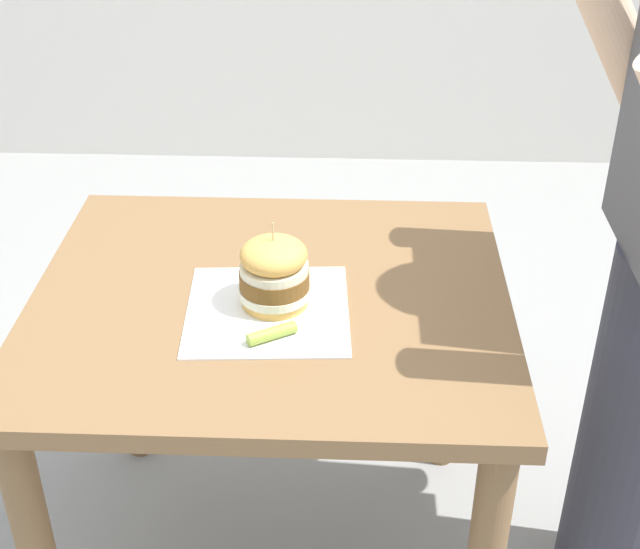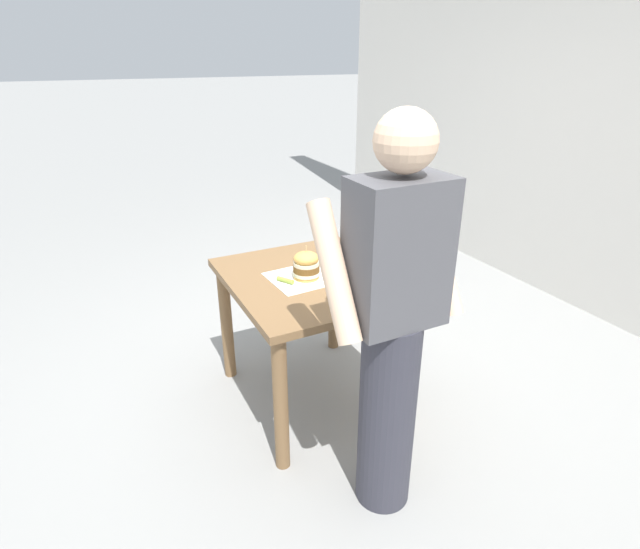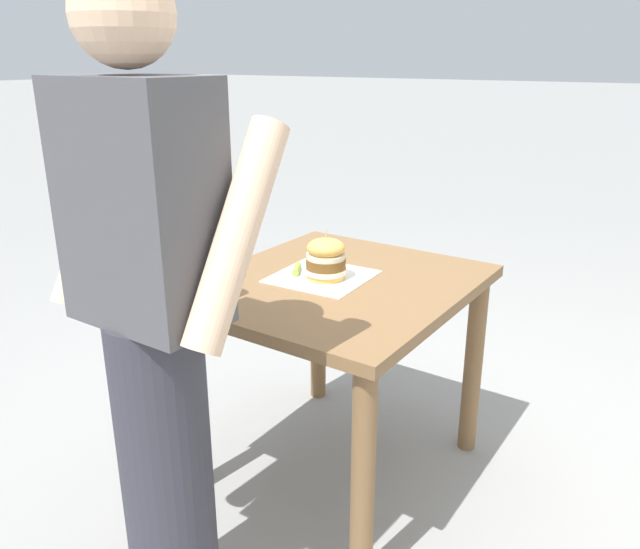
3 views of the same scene
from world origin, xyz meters
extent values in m
plane|color=gray|center=(0.00, 0.00, 0.00)|extent=(80.00, 80.00, 0.00)
cube|color=brown|center=(0.00, 0.00, 0.75)|extent=(0.85, 0.96, 0.04)
cylinder|color=brown|center=(-0.36, -0.42, 0.36)|extent=(0.07, 0.07, 0.73)
cylinder|color=brown|center=(0.36, -0.42, 0.36)|extent=(0.07, 0.07, 0.73)
cylinder|color=brown|center=(-0.36, 0.42, 0.36)|extent=(0.07, 0.07, 0.73)
cylinder|color=brown|center=(0.36, 0.42, 0.36)|extent=(0.07, 0.07, 0.73)
cube|color=white|center=(0.06, 0.00, 0.77)|extent=(0.33, 0.33, 0.00)
cylinder|color=gold|center=(0.04, 0.01, 0.78)|extent=(0.13, 0.13, 0.02)
cylinder|color=beige|center=(0.04, 0.01, 0.80)|extent=(0.14, 0.14, 0.02)
cylinder|color=brown|center=(0.04, 0.01, 0.83)|extent=(0.14, 0.14, 0.03)
cylinder|color=beige|center=(0.04, 0.01, 0.85)|extent=(0.13, 0.13, 0.02)
ellipsoid|color=gold|center=(0.04, 0.01, 0.88)|extent=(0.13, 0.13, 0.06)
cylinder|color=#D1B77F|center=(0.04, 0.01, 0.93)|extent=(0.00, 0.00, 0.05)
cylinder|color=#8EA83D|center=(0.16, 0.02, 0.79)|extent=(0.07, 0.10, 0.02)
cylinder|color=#33333D|center=(0.03, 0.78, 0.45)|extent=(0.24, 0.24, 0.90)
cube|color=#4C4C51|center=(0.03, 0.78, 1.18)|extent=(0.36, 0.22, 0.56)
sphere|color=beige|center=(0.03, 0.78, 1.58)|extent=(0.22, 0.22, 0.22)
cylinder|color=beige|center=(-0.20, 0.72, 1.13)|extent=(0.09, 0.34, 0.50)
cylinder|color=beige|center=(0.26, 0.72, 1.13)|extent=(0.09, 0.34, 0.50)
camera|label=1|loc=(1.49, 0.16, 1.75)|focal=50.00mm
camera|label=2|loc=(1.03, 2.15, 1.85)|focal=28.00mm
camera|label=3|loc=(-1.09, 1.70, 1.50)|focal=35.00mm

